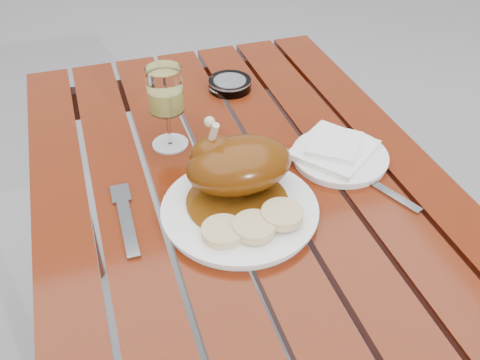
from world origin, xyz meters
name	(u,v)px	position (x,y,z in m)	size (l,w,h in m)	color
table	(242,301)	(0.00, 0.00, 0.38)	(0.80, 1.20, 0.75)	maroon
dinner_plate	(240,211)	(-0.03, -0.09, 0.76)	(0.29, 0.29, 0.02)	white
roast_duck	(236,165)	(-0.03, -0.04, 0.82)	(0.21, 0.20, 0.14)	#5B2F0A
bread_dumplings	(253,224)	(-0.03, -0.15, 0.78)	(0.18, 0.08, 0.02)	#E0C089
wine_glass	(167,108)	(-0.11, 0.17, 0.84)	(0.08, 0.08, 0.18)	#DCD564
side_plate	(340,157)	(0.21, 0.00, 0.76)	(0.20, 0.20, 0.02)	white
napkin	(334,149)	(0.20, 0.01, 0.77)	(0.15, 0.14, 0.01)	white
ashtray	(230,84)	(0.09, 0.36, 0.76)	(0.11, 0.11, 0.03)	#B2B7BC
fork	(127,222)	(-0.24, -0.05, 0.75)	(0.02, 0.18, 0.01)	gray
knife	(379,187)	(0.25, -0.10, 0.75)	(0.02, 0.19, 0.01)	gray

